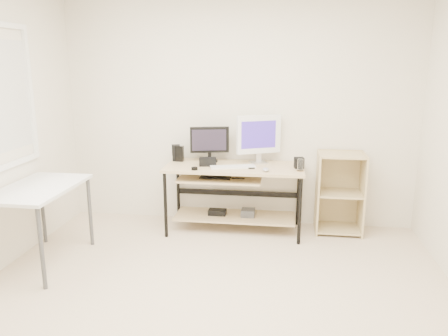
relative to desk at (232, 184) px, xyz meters
name	(u,v)px	position (x,y,z in m)	size (l,w,h in m)	color
room	(190,140)	(-0.11, -1.62, 0.78)	(4.01, 4.01, 2.62)	beige
desk	(232,184)	(0.00, 0.00, 0.00)	(1.50, 0.65, 0.75)	tan
side_table	(39,195)	(-1.65, -1.06, 0.13)	(0.60, 1.00, 0.75)	white
shelf_unit	(339,192)	(1.18, 0.16, -0.09)	(0.50, 0.40, 0.90)	tan
black_monitor	(209,142)	(-0.28, 0.15, 0.44)	(0.43, 0.18, 0.40)	black
white_imac	(259,136)	(0.27, 0.16, 0.52)	(0.48, 0.25, 0.54)	silver
keyboard	(233,167)	(0.02, -0.09, 0.22)	(0.48, 0.14, 0.02)	white
mouse	(266,170)	(0.38, -0.20, 0.23)	(0.07, 0.11, 0.04)	#ACACB1
center_speaker	(208,162)	(-0.26, -0.05, 0.26)	(0.19, 0.08, 0.09)	black
speaker_left	(176,152)	(-0.67, 0.16, 0.31)	(0.11, 0.11, 0.18)	black
speaker_right	(299,163)	(0.72, -0.01, 0.27)	(0.10, 0.10, 0.11)	black
audio_controller	(180,154)	(-0.62, 0.13, 0.30)	(0.09, 0.06, 0.18)	black
volume_puck	(194,169)	(-0.37, -0.25, 0.23)	(0.07, 0.07, 0.03)	black
smartphone	(251,167)	(0.21, -0.07, 0.22)	(0.07, 0.13, 0.01)	black
coaster	(300,171)	(0.73, -0.14, 0.21)	(0.08, 0.08, 0.01)	#A27949
drinking_glass	(300,165)	(0.73, -0.14, 0.28)	(0.06, 0.06, 0.12)	white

